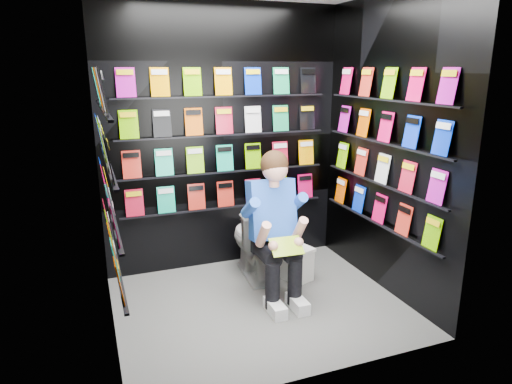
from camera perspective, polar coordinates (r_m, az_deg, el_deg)
name	(u,v)px	position (r m, az deg, el deg)	size (l,w,h in m)	color
floor	(260,305)	(4.06, 0.47, -13.98)	(2.40, 2.40, 0.00)	#60605D
wall_back	(224,140)	(4.54, -4.08, 6.56)	(2.40, 0.04, 2.60)	black
wall_front	(321,188)	(2.73, 8.12, 0.55)	(2.40, 0.04, 2.60)	black
wall_left	(101,169)	(3.38, -18.86, 2.73)	(0.04, 2.00, 2.60)	black
wall_right	(387,148)	(4.19, 16.07, 5.26)	(0.04, 2.00, 2.60)	black
comics_back	(224,139)	(4.52, -3.97, 6.57)	(2.10, 0.06, 1.37)	#DC0A55
comics_left	(105,168)	(3.38, -18.36, 2.86)	(0.06, 1.70, 1.37)	#DC0A55
comics_right	(384,148)	(4.17, 15.74, 5.31)	(0.06, 1.70, 1.37)	#DC0A55
toilet	(255,240)	(4.45, -0.11, -6.02)	(0.42, 0.75, 0.73)	silver
longbox	(292,262)	(4.52, 4.49, -8.74)	(0.22, 0.40, 0.30)	white
longbox_lid	(292,246)	(4.46, 4.54, -6.81)	(0.24, 0.42, 0.03)	white
reader	(270,211)	(3.98, 1.81, -2.34)	(0.54, 0.78, 1.44)	blue
held_comic	(287,246)	(3.75, 3.84, -6.78)	(0.27, 0.01, 0.19)	green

